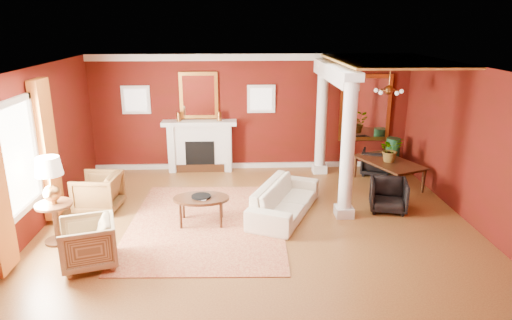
{
  "coord_description": "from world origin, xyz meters",
  "views": [
    {
      "loc": [
        -0.4,
        -7.84,
        3.7
      ],
      "look_at": [
        -0.02,
        0.4,
        1.15
      ],
      "focal_mm": 32.0,
      "sensor_mm": 36.0,
      "label": 1
    }
  ],
  "objects_px": {
    "armchair_leopard": "(98,191)",
    "sofa": "(285,194)",
    "side_table": "(51,186)",
    "dining_table": "(390,166)",
    "coffee_table": "(201,200)",
    "armchair_stripe": "(88,241)"
  },
  "relations": [
    {
      "from": "armchair_leopard",
      "to": "sofa",
      "type": "bearing_deg",
      "value": 89.43
    },
    {
      "from": "armchair_leopard",
      "to": "side_table",
      "type": "xyz_separation_m",
      "value": [
        -0.33,
        -1.36,
        0.62
      ]
    },
    {
      "from": "sofa",
      "to": "armchair_leopard",
      "type": "relative_size",
      "value": 2.56
    },
    {
      "from": "dining_table",
      "to": "armchair_leopard",
      "type": "bearing_deg",
      "value": 78.96
    },
    {
      "from": "coffee_table",
      "to": "dining_table",
      "type": "bearing_deg",
      "value": 24.67
    },
    {
      "from": "armchair_leopard",
      "to": "dining_table",
      "type": "bearing_deg",
      "value": 106.09
    },
    {
      "from": "armchair_stripe",
      "to": "side_table",
      "type": "height_order",
      "value": "side_table"
    },
    {
      "from": "armchair_leopard",
      "to": "coffee_table",
      "type": "bearing_deg",
      "value": 76.45
    },
    {
      "from": "coffee_table",
      "to": "dining_table",
      "type": "xyz_separation_m",
      "value": [
        4.21,
        1.93,
        -0.02
      ]
    },
    {
      "from": "side_table",
      "to": "armchair_stripe",
      "type": "bearing_deg",
      "value": -46.18
    },
    {
      "from": "sofa",
      "to": "dining_table",
      "type": "height_order",
      "value": "dining_table"
    },
    {
      "from": "armchair_stripe",
      "to": "dining_table",
      "type": "relative_size",
      "value": 0.51
    },
    {
      "from": "side_table",
      "to": "armchair_leopard",
      "type": "bearing_deg",
      "value": 76.32
    },
    {
      "from": "sofa",
      "to": "armchair_stripe",
      "type": "height_order",
      "value": "sofa"
    },
    {
      "from": "armchair_leopard",
      "to": "dining_table",
      "type": "height_order",
      "value": "dining_table"
    },
    {
      "from": "armchair_stripe",
      "to": "dining_table",
      "type": "height_order",
      "value": "dining_table"
    },
    {
      "from": "armchair_leopard",
      "to": "coffee_table",
      "type": "xyz_separation_m",
      "value": [
        2.11,
        -0.72,
        0.06
      ]
    },
    {
      "from": "sofa",
      "to": "armchair_leopard",
      "type": "distance_m",
      "value": 3.73
    },
    {
      "from": "armchair_stripe",
      "to": "coffee_table",
      "type": "xyz_separation_m",
      "value": [
        1.65,
        1.46,
        0.07
      ]
    },
    {
      "from": "sofa",
      "to": "armchair_stripe",
      "type": "relative_size",
      "value": 2.62
    },
    {
      "from": "sofa",
      "to": "armchair_leopard",
      "type": "xyz_separation_m",
      "value": [
        -3.72,
        0.37,
        0.0
      ]
    },
    {
      "from": "armchair_stripe",
      "to": "side_table",
      "type": "xyz_separation_m",
      "value": [
        -0.79,
        0.82,
        0.62
      ]
    }
  ]
}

